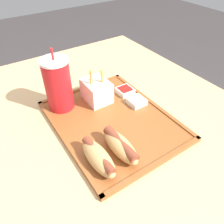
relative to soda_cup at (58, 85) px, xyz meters
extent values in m
plane|color=#383333|center=(-0.12, -0.10, -0.87)|extent=(8.00, 8.00, 0.00)
cube|color=tan|center=(-0.12, -0.10, -0.48)|extent=(1.10, 0.92, 0.77)
cube|color=brown|center=(-0.15, -0.10, -0.09)|extent=(0.42, 0.34, 0.01)
cube|color=brown|center=(-0.15, -0.27, -0.08)|extent=(0.42, 0.01, 0.00)
cube|color=brown|center=(-0.15, 0.06, -0.08)|extent=(0.42, 0.01, 0.00)
cube|color=brown|center=(-0.35, -0.10, -0.08)|extent=(0.01, 0.34, 0.00)
cube|color=brown|center=(0.06, -0.10, -0.08)|extent=(0.01, 0.34, 0.00)
cylinder|color=red|center=(0.00, 0.00, 0.00)|extent=(0.08, 0.08, 0.16)
cylinder|color=white|center=(0.00, 0.00, 0.08)|extent=(0.09, 0.09, 0.01)
cylinder|color=red|center=(0.00, 0.00, 0.10)|extent=(0.01, 0.01, 0.03)
ellipsoid|color=tan|center=(-0.27, 0.02, -0.06)|extent=(0.14, 0.05, 0.05)
cylinder|color=brown|center=(-0.27, 0.02, -0.05)|extent=(0.13, 0.02, 0.02)
ellipsoid|color=tan|center=(-0.27, -0.05, -0.06)|extent=(0.14, 0.05, 0.05)
cylinder|color=brown|center=(-0.27, -0.05, -0.05)|extent=(0.13, 0.03, 0.03)
cube|color=silver|center=(-0.03, -0.12, -0.05)|extent=(0.10, 0.08, 0.07)
cylinder|color=#E5C14C|center=(-0.05, -0.13, -0.01)|extent=(0.01, 0.02, 0.08)
cylinder|color=#E5C14C|center=(-0.04, -0.13, -0.02)|extent=(0.02, 0.02, 0.06)
cylinder|color=#E5C14C|center=(-0.04, -0.10, -0.01)|extent=(0.01, 0.01, 0.09)
cube|color=silver|center=(-0.13, -0.22, -0.08)|extent=(0.05, 0.05, 0.02)
cube|color=white|center=(-0.13, -0.22, -0.07)|extent=(0.04, 0.04, 0.00)
cube|color=silver|center=(-0.06, -0.22, -0.08)|extent=(0.05, 0.05, 0.02)
cube|color=#B21914|center=(-0.06, -0.22, -0.07)|extent=(0.04, 0.04, 0.00)
camera|label=1|loc=(-0.58, 0.18, 0.38)|focal=35.00mm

